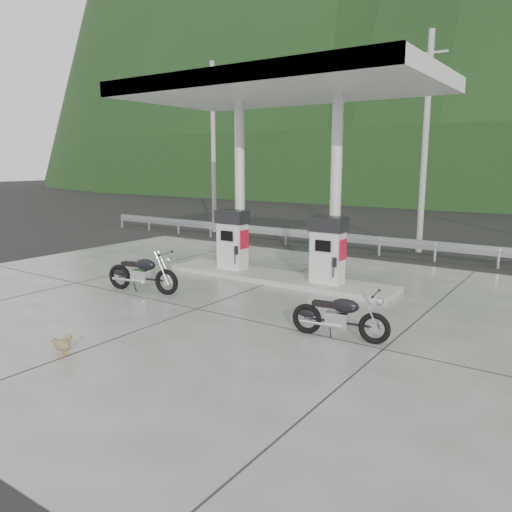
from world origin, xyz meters
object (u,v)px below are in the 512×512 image
Objects in this scene: gas_pump_left at (232,240)px; duck at (62,345)px; motorcycle_left at (142,274)px; motorcycle_right at (340,317)px; gas_pump_right at (327,250)px.

gas_pump_left is 7.19m from duck.
motorcycle_left is 5.82m from motorcycle_right.
duck is (-1.71, -6.98, -0.87)m from gas_pump_right.
motorcycle_left is (-3.84, -3.09, -0.57)m from gas_pump_right.
gas_pump_right is at bearing 28.01° from motorcycle_left.
gas_pump_right is (3.20, 0.00, 0.00)m from gas_pump_left.
motorcycle_right reaches higher than duck.
motorcycle_left reaches higher than duck.
motorcycle_right is 5.14m from duck.
motorcycle_right is (5.17, -3.41, -0.62)m from gas_pump_left.
gas_pump_left is 3.20m from motorcycle_left.
duck is (2.12, -3.89, -0.30)m from motorcycle_left.
motorcycle_left reaches higher than motorcycle_right.
gas_pump_right is 4.96m from motorcycle_left.
gas_pump_right is 0.99× the size of motorcycle_right.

